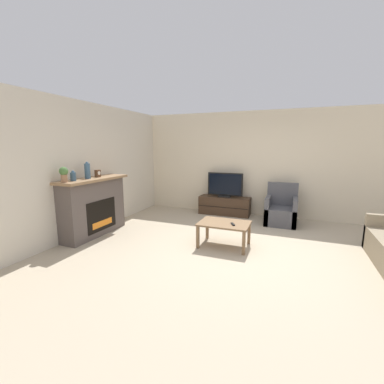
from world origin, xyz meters
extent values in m
plane|color=tan|center=(0.00, 0.00, 0.00)|extent=(24.00, 24.00, 0.00)
cube|color=beige|center=(0.00, 2.50, 1.35)|extent=(12.00, 0.06, 2.70)
cube|color=beige|center=(-3.16, 0.00, 1.35)|extent=(0.06, 12.00, 2.70)
cube|color=#564C47|center=(-2.93, -0.34, 0.57)|extent=(0.40, 1.47, 1.13)
cube|color=black|center=(-2.73, -0.34, 0.43)|extent=(0.01, 0.81, 0.62)
cube|color=orange|center=(-2.73, -0.34, 0.26)|extent=(0.01, 0.57, 0.12)
cube|color=#93704C|center=(-2.90, -0.34, 1.16)|extent=(0.52, 1.59, 0.05)
cylinder|color=#385670|center=(-2.91, -0.82, 1.26)|extent=(0.10, 0.10, 0.16)
sphere|color=#385670|center=(-2.91, -0.82, 1.34)|extent=(0.06, 0.06, 0.06)
cylinder|color=#385670|center=(-2.91, -0.46, 1.33)|extent=(0.11, 0.11, 0.29)
sphere|color=#385670|center=(-2.91, -0.46, 1.48)|extent=(0.06, 0.06, 0.06)
cube|color=brown|center=(-2.91, -0.18, 1.26)|extent=(0.07, 0.11, 0.15)
cylinder|color=white|center=(-2.87, -0.18, 1.27)|extent=(0.00, 0.08, 0.08)
cylinder|color=#936B4C|center=(-2.91, -1.02, 1.25)|extent=(0.11, 0.11, 0.14)
sphere|color=#477038|center=(-2.91, -1.02, 1.38)|extent=(0.15, 0.15, 0.15)
cube|color=#422D1E|center=(-0.83, 2.21, 0.24)|extent=(1.35, 0.44, 0.48)
cube|color=black|center=(-0.83, 1.99, 0.24)|extent=(1.32, 0.01, 0.01)
cube|color=black|center=(-0.83, 2.21, 0.50)|extent=(0.33, 0.18, 0.04)
cube|color=black|center=(-0.83, 2.21, 0.82)|extent=(0.94, 0.03, 0.60)
cube|color=black|center=(-0.83, 2.19, 0.82)|extent=(0.86, 0.01, 0.54)
cube|color=#4C4C51|center=(0.62, 1.85, 0.20)|extent=(0.70, 0.76, 0.40)
cube|color=#4C4C51|center=(0.62, 2.16, 0.67)|extent=(0.70, 0.14, 0.55)
cube|color=#4C4C51|center=(0.32, 1.85, 0.32)|extent=(0.10, 0.76, 0.65)
cube|color=#4C4C51|center=(0.92, 1.85, 0.32)|extent=(0.10, 0.76, 0.65)
cube|color=brown|center=(-0.28, 0.03, 0.43)|extent=(0.90, 0.62, 0.03)
cube|color=brown|center=(-0.69, -0.24, 0.21)|extent=(0.05, 0.05, 0.41)
cube|color=brown|center=(0.13, -0.24, 0.21)|extent=(0.05, 0.05, 0.41)
cube|color=brown|center=(-0.69, 0.30, 0.21)|extent=(0.05, 0.05, 0.41)
cube|color=brown|center=(0.13, 0.30, 0.21)|extent=(0.05, 0.05, 0.41)
cube|color=black|center=(-0.10, -0.04, 0.45)|extent=(0.11, 0.15, 0.02)
camera|label=1|loc=(0.83, -4.35, 1.80)|focal=24.00mm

